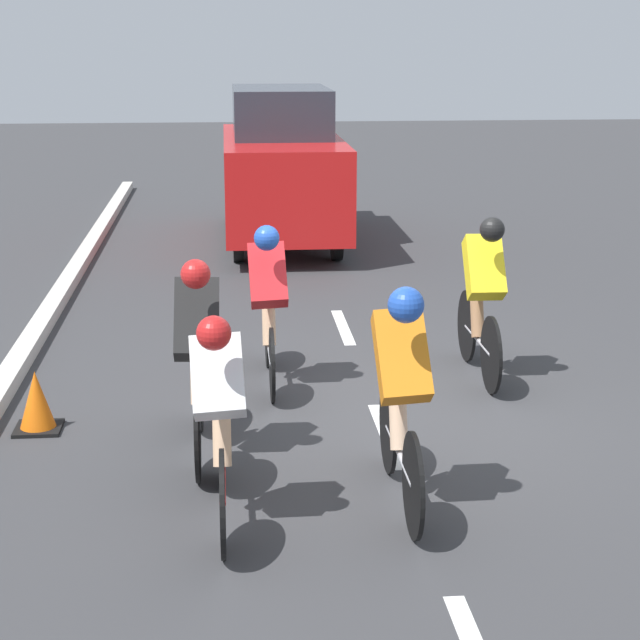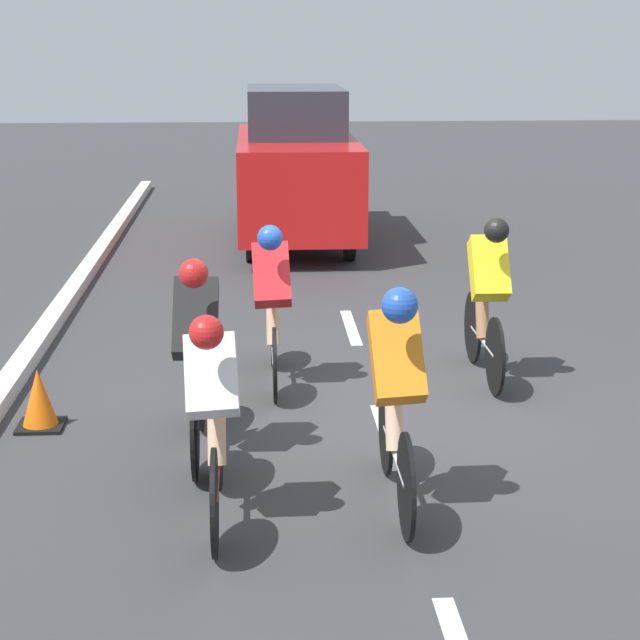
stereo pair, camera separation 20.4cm
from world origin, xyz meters
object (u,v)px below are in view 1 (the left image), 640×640
at_px(cyclist_white, 220,413).
at_px(traffic_cone, 37,402).
at_px(cyclist_orange, 401,389).
at_px(cyclist_black, 198,354).
at_px(cyclist_red, 268,300).
at_px(support_car, 282,167).
at_px(cyclist_yellow, 482,294).

distance_m(cyclist_white, traffic_cone, 2.38).
distance_m(cyclist_orange, cyclist_black, 1.66).
bearing_deg(cyclist_red, support_car, -94.06).
relative_size(support_car, traffic_cone, 9.08).
distance_m(cyclist_black, cyclist_red, 1.72).
height_order(cyclist_red, support_car, support_car).
distance_m(cyclist_white, cyclist_black, 1.16).
height_order(cyclist_white, traffic_cone, cyclist_white).
xyz_separation_m(cyclist_white, support_car, (-0.91, -9.59, 0.38)).
distance_m(cyclist_orange, cyclist_white, 1.19).
distance_m(cyclist_black, cyclist_yellow, 3.00).
height_order(cyclist_black, support_car, support_car).
distance_m(cyclist_orange, cyclist_yellow, 2.89).
bearing_deg(cyclist_yellow, cyclist_orange, 66.18).
height_order(cyclist_white, support_car, support_car).
bearing_deg(cyclist_orange, traffic_cone, -32.04).
bearing_deg(cyclist_orange, cyclist_yellow, -113.82).
xyz_separation_m(cyclist_yellow, cyclist_red, (1.92, 0.04, -0.01)).
bearing_deg(cyclist_white, cyclist_yellow, -129.94).
xyz_separation_m(cyclist_white, cyclist_black, (0.16, -1.15, 0.04)).
height_order(cyclist_red, traffic_cone, cyclist_red).
bearing_deg(cyclist_black, cyclist_white, 97.96).
height_order(cyclist_orange, cyclist_black, cyclist_orange).
xyz_separation_m(cyclist_red, traffic_cone, (1.88, 0.96, -0.55)).
height_order(cyclist_yellow, traffic_cone, cyclist_yellow).
bearing_deg(traffic_cone, support_car, -106.89).
bearing_deg(cyclist_orange, cyclist_black, -36.55).
distance_m(cyclist_black, traffic_cone, 1.56).
bearing_deg(cyclist_black, support_car, -97.19).
xyz_separation_m(cyclist_yellow, traffic_cone, (3.80, 1.00, -0.56)).
distance_m(cyclist_red, support_car, 6.85).
xyz_separation_m(cyclist_black, traffic_cone, (1.30, -0.66, -0.56)).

